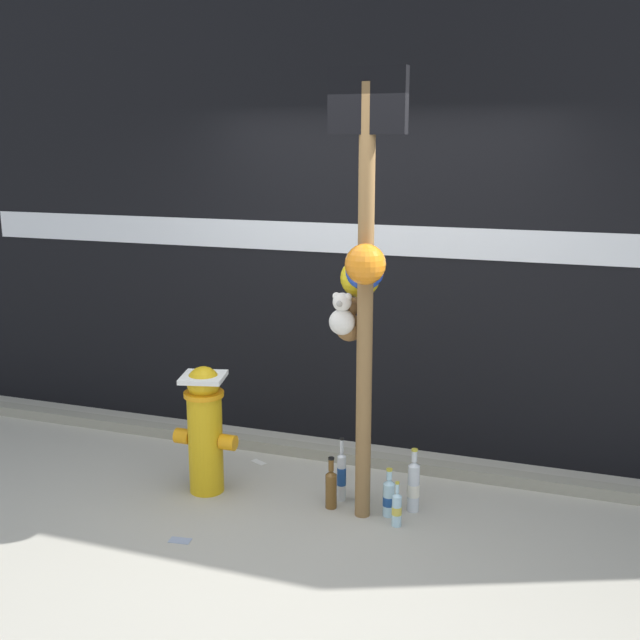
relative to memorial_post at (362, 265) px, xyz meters
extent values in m
plane|color=#ADA899|center=(-0.18, -0.33, -1.55)|extent=(14.00, 14.00, 0.00)
cube|color=black|center=(-0.18, 1.19, 0.38)|extent=(10.00, 0.20, 3.86)
cube|color=silver|center=(-0.72, 1.08, 0.01)|extent=(5.60, 0.01, 0.22)
cube|color=gray|center=(-0.18, 0.72, -1.51)|extent=(8.00, 0.12, 0.08)
cylinder|color=olive|center=(0.03, -0.03, -0.27)|extent=(0.09, 0.09, 2.56)
cube|color=black|center=(0.03, -0.03, 0.91)|extent=(0.44, 0.09, 0.36)
sphere|color=orange|center=(0.06, -0.15, 0.03)|extent=(0.23, 0.23, 0.23)
sphere|color=yellow|center=(-0.05, 0.15, -0.10)|extent=(0.24, 0.24, 0.24)
sphere|color=blue|center=(0.00, 0.07, -0.05)|extent=(0.23, 0.23, 0.23)
sphere|color=brown|center=(-0.08, 0.04, -0.39)|extent=(0.17, 0.17, 0.17)
sphere|color=brown|center=(-0.08, 0.04, -0.26)|extent=(0.12, 0.12, 0.12)
sphere|color=brown|center=(-0.12, 0.04, -0.23)|extent=(0.05, 0.05, 0.05)
sphere|color=brown|center=(-0.05, 0.04, -0.23)|extent=(0.05, 0.05, 0.05)
sphere|color=brown|center=(-0.08, -0.01, -0.26)|extent=(0.04, 0.04, 0.04)
sphere|color=silver|center=(-0.10, -0.04, -0.34)|extent=(0.15, 0.15, 0.15)
sphere|color=silver|center=(-0.10, -0.04, -0.22)|extent=(0.11, 0.11, 0.11)
sphere|color=silver|center=(-0.14, -0.04, -0.19)|extent=(0.04, 0.04, 0.04)
sphere|color=silver|center=(-0.07, -0.04, -0.19)|extent=(0.04, 0.04, 0.04)
sphere|color=#9D9992|center=(-0.10, -0.09, -0.22)|extent=(0.04, 0.04, 0.04)
cylinder|color=gold|center=(-1.03, -0.04, -1.23)|extent=(0.22, 0.22, 0.65)
cylinder|color=orange|center=(-1.03, -0.04, -0.88)|extent=(0.26, 0.26, 0.03)
sphere|color=gold|center=(-1.03, -0.04, -0.81)|extent=(0.21, 0.21, 0.21)
cylinder|color=orange|center=(-1.19, -0.04, -1.19)|extent=(0.10, 0.10, 0.10)
cylinder|color=orange|center=(-0.87, -0.04, -1.19)|extent=(0.10, 0.10, 0.10)
cube|color=white|center=(-1.03, -0.04, -0.77)|extent=(0.33, 0.33, 0.03)
cylinder|color=brown|center=(-0.18, 0.00, -1.44)|extent=(0.07, 0.07, 0.22)
cone|color=brown|center=(-0.18, 0.00, -1.32)|extent=(0.07, 0.07, 0.03)
cylinder|color=brown|center=(-0.18, 0.00, -1.27)|extent=(0.03, 0.03, 0.08)
cylinder|color=black|center=(-0.18, 0.00, -1.22)|extent=(0.04, 0.04, 0.01)
cylinder|color=#B2DBEA|center=(0.26, -0.10, -1.46)|extent=(0.06, 0.06, 0.19)
cone|color=#B2DBEA|center=(0.26, -0.10, -1.35)|extent=(0.06, 0.06, 0.02)
cylinder|color=#B2DBEA|center=(0.26, -0.10, -1.31)|extent=(0.02, 0.02, 0.06)
cylinder|color=#D8C64C|center=(0.26, -0.10, -1.45)|extent=(0.06, 0.06, 0.05)
cylinder|color=gold|center=(0.26, -0.10, -1.28)|extent=(0.03, 0.03, 0.01)
cylinder|color=silver|center=(0.31, 0.13, -1.40)|extent=(0.07, 0.07, 0.30)
cone|color=silver|center=(0.31, 0.13, -1.24)|extent=(0.07, 0.07, 0.03)
cylinder|color=silver|center=(0.31, 0.13, -1.19)|extent=(0.04, 0.04, 0.07)
cylinder|color=silver|center=(0.31, 0.13, -1.41)|extent=(0.08, 0.08, 0.08)
cylinder|color=gold|center=(0.31, 0.13, -1.15)|extent=(0.04, 0.04, 0.01)
cylinder|color=#B2DBEA|center=(-0.03, 0.14, -1.44)|extent=(0.08, 0.08, 0.22)
cone|color=#B2DBEA|center=(-0.03, 0.14, -1.32)|extent=(0.08, 0.08, 0.03)
cylinder|color=#B2DBEA|center=(-0.03, 0.14, -1.26)|extent=(0.03, 0.03, 0.09)
cylinder|color=#D8C64C|center=(-0.03, 0.14, -1.45)|extent=(0.08, 0.08, 0.08)
cylinder|color=gold|center=(-0.03, 0.14, -1.21)|extent=(0.04, 0.04, 0.01)
cylinder|color=silver|center=(-0.15, 0.12, -1.40)|extent=(0.06, 0.06, 0.30)
cone|color=silver|center=(-0.15, 0.12, -1.24)|extent=(0.06, 0.06, 0.02)
cylinder|color=silver|center=(-0.15, 0.12, -1.19)|extent=(0.02, 0.02, 0.09)
cylinder|color=#1E478C|center=(-0.15, 0.12, -1.39)|extent=(0.06, 0.06, 0.12)
cylinder|color=black|center=(-0.15, 0.12, -1.14)|extent=(0.03, 0.03, 0.01)
cylinder|color=#B2DBEA|center=(0.19, 0.01, -1.45)|extent=(0.07, 0.07, 0.21)
cone|color=#B2DBEA|center=(0.19, 0.01, -1.33)|extent=(0.07, 0.07, 0.03)
cylinder|color=#B2DBEA|center=(0.19, 0.01, -1.28)|extent=(0.03, 0.03, 0.06)
cylinder|color=#1E478C|center=(0.19, 0.01, -1.45)|extent=(0.07, 0.07, 0.06)
cylinder|color=gold|center=(0.19, 0.01, -1.25)|extent=(0.04, 0.04, 0.01)
cube|color=silver|center=(-0.89, 0.49, -1.55)|extent=(0.13, 0.09, 0.01)
cube|color=#8C99B2|center=(-0.87, -0.69, -1.55)|extent=(0.13, 0.08, 0.01)
camera|label=1|loc=(1.23, -4.24, 0.70)|focal=43.39mm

